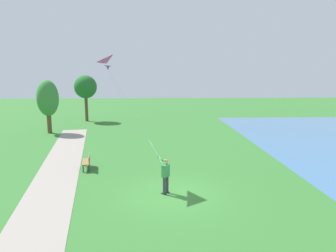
{
  "coord_description": "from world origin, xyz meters",
  "views": [
    {
      "loc": [
        -0.75,
        -14.13,
        5.75
      ],
      "look_at": [
        -0.15,
        1.04,
        3.18
      ],
      "focal_mm": 32.93,
      "sensor_mm": 36.0,
      "label": 1
    }
  ],
  "objects_px": {
    "tree_lakeside_far": "(86,87)",
    "park_bench_near_walkway": "(87,161)",
    "flying_kite": "(113,63)",
    "tree_treeline_right": "(48,99)",
    "person_kite_flyer": "(165,173)"
  },
  "relations": [
    {
      "from": "park_bench_near_walkway",
      "to": "person_kite_flyer",
      "type": "bearing_deg",
      "value": -41.89
    },
    {
      "from": "flying_kite",
      "to": "park_bench_near_walkway",
      "type": "relative_size",
      "value": 3.14
    },
    {
      "from": "tree_treeline_right",
      "to": "person_kite_flyer",
      "type": "bearing_deg",
      "value": -55.79
    },
    {
      "from": "flying_kite",
      "to": "tree_lakeside_far",
      "type": "height_order",
      "value": "flying_kite"
    },
    {
      "from": "tree_treeline_right",
      "to": "tree_lakeside_far",
      "type": "bearing_deg",
      "value": 75.78
    },
    {
      "from": "park_bench_near_walkway",
      "to": "tree_treeline_right",
      "type": "distance_m",
      "value": 13.71
    },
    {
      "from": "tree_lakeside_far",
      "to": "park_bench_near_walkway",
      "type": "bearing_deg",
      "value": -77.58
    },
    {
      "from": "person_kite_flyer",
      "to": "tree_lakeside_far",
      "type": "bearing_deg",
      "value": 110.68
    },
    {
      "from": "person_kite_flyer",
      "to": "flying_kite",
      "type": "bearing_deg",
      "value": 139.78
    },
    {
      "from": "flying_kite",
      "to": "tree_lakeside_far",
      "type": "relative_size",
      "value": 0.87
    },
    {
      "from": "park_bench_near_walkway",
      "to": "tree_treeline_right",
      "type": "relative_size",
      "value": 0.3
    },
    {
      "from": "park_bench_near_walkway",
      "to": "flying_kite",
      "type": "bearing_deg",
      "value": -43.98
    },
    {
      "from": "flying_kite",
      "to": "person_kite_flyer",
      "type": "bearing_deg",
      "value": -40.22
    },
    {
      "from": "flying_kite",
      "to": "park_bench_near_walkway",
      "type": "xyz_separation_m",
      "value": [
        -2.0,
        1.93,
        -5.79
      ]
    },
    {
      "from": "park_bench_near_walkway",
      "to": "tree_lakeside_far",
      "type": "bearing_deg",
      "value": 102.42
    }
  ]
}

